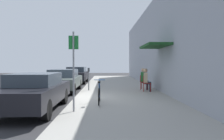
{
  "coord_description": "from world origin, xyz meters",
  "views": [
    {
      "loc": [
        1.44,
        -9.94,
        1.68
      ],
      "look_at": [
        1.92,
        6.06,
        1.22
      ],
      "focal_mm": 34.67,
      "sensor_mm": 36.0,
      "label": 1
    }
  ],
  "objects_px": {
    "parked_car_2": "(77,75)",
    "parking_meter": "(89,77)",
    "parked_car_0": "(34,91)",
    "bicycle_0": "(99,94)",
    "cafe_chair_0": "(146,82)",
    "parked_car_1": "(63,80)",
    "seated_patron_0": "(147,79)",
    "cafe_chair_1": "(143,81)",
    "seated_patron_1": "(144,78)",
    "street_sign": "(74,65)"
  },
  "relations": [
    {
      "from": "parked_car_2",
      "to": "seated_patron_1",
      "type": "bearing_deg",
      "value": -50.92
    },
    {
      "from": "parked_car_0",
      "to": "seated_patron_0",
      "type": "bearing_deg",
      "value": 41.97
    },
    {
      "from": "parked_car_0",
      "to": "street_sign",
      "type": "distance_m",
      "value": 1.9
    },
    {
      "from": "street_sign",
      "to": "cafe_chair_0",
      "type": "distance_m",
      "value": 6.14
    },
    {
      "from": "street_sign",
      "to": "cafe_chair_1",
      "type": "xyz_separation_m",
      "value": [
        3.31,
        5.94,
        -1.02
      ]
    },
    {
      "from": "parked_car_1",
      "to": "seated_patron_0",
      "type": "xyz_separation_m",
      "value": [
        4.86,
        -0.9,
        0.11
      ]
    },
    {
      "from": "parked_car_2",
      "to": "parking_meter",
      "type": "height_order",
      "value": "parking_meter"
    },
    {
      "from": "street_sign",
      "to": "seated_patron_0",
      "type": "distance_m",
      "value": 6.14
    },
    {
      "from": "cafe_chair_0",
      "to": "seated_patron_1",
      "type": "relative_size",
      "value": 0.67
    },
    {
      "from": "parking_meter",
      "to": "bicycle_0",
      "type": "distance_m",
      "value": 4.27
    },
    {
      "from": "cafe_chair_1",
      "to": "seated_patron_1",
      "type": "height_order",
      "value": "seated_patron_1"
    },
    {
      "from": "parking_meter",
      "to": "parked_car_1",
      "type": "bearing_deg",
      "value": 167.82
    },
    {
      "from": "seated_patron_0",
      "to": "seated_patron_1",
      "type": "height_order",
      "value": "same"
    },
    {
      "from": "parked_car_0",
      "to": "cafe_chair_0",
      "type": "relative_size",
      "value": 5.06
    },
    {
      "from": "bicycle_0",
      "to": "seated_patron_0",
      "type": "height_order",
      "value": "seated_patron_0"
    },
    {
      "from": "parked_car_0",
      "to": "bicycle_0",
      "type": "distance_m",
      "value": 2.42
    },
    {
      "from": "parked_car_0",
      "to": "bicycle_0",
      "type": "bearing_deg",
      "value": 18.2
    },
    {
      "from": "parking_meter",
      "to": "bicycle_0",
      "type": "relative_size",
      "value": 0.77
    },
    {
      "from": "cafe_chair_1",
      "to": "cafe_chair_0",
      "type": "bearing_deg",
      "value": -90.17
    },
    {
      "from": "parked_car_2",
      "to": "parking_meter",
      "type": "distance_m",
      "value": 6.47
    },
    {
      "from": "parked_car_0",
      "to": "bicycle_0",
      "type": "relative_size",
      "value": 2.57
    },
    {
      "from": "cafe_chair_0",
      "to": "parked_car_1",
      "type": "bearing_deg",
      "value": 169.54
    },
    {
      "from": "parked_car_0",
      "to": "parked_car_2",
      "type": "xyz_separation_m",
      "value": [
        0.0,
        11.21,
        0.03
      ]
    },
    {
      "from": "cafe_chair_0",
      "to": "seated_patron_1",
      "type": "xyz_separation_m",
      "value": [
        0.06,
        0.84,
        0.19
      ]
    },
    {
      "from": "parked_car_0",
      "to": "bicycle_0",
      "type": "height_order",
      "value": "parked_car_0"
    },
    {
      "from": "street_sign",
      "to": "bicycle_0",
      "type": "height_order",
      "value": "street_sign"
    },
    {
      "from": "parked_car_1",
      "to": "seated_patron_1",
      "type": "distance_m",
      "value": 4.86
    },
    {
      "from": "parked_car_0",
      "to": "parked_car_2",
      "type": "height_order",
      "value": "parked_car_2"
    },
    {
      "from": "parking_meter",
      "to": "seated_patron_1",
      "type": "bearing_deg",
      "value": 4.99
    },
    {
      "from": "seated_patron_0",
      "to": "parking_meter",
      "type": "bearing_deg",
      "value": 170.35
    },
    {
      "from": "parking_meter",
      "to": "cafe_chair_1",
      "type": "distance_m",
      "value": 3.28
    },
    {
      "from": "cafe_chair_1",
      "to": "parked_car_0",
      "type": "bearing_deg",
      "value": -132.5
    },
    {
      "from": "street_sign",
      "to": "cafe_chair_0",
      "type": "height_order",
      "value": "street_sign"
    },
    {
      "from": "parking_meter",
      "to": "street_sign",
      "type": "xyz_separation_m",
      "value": [
        -0.05,
        -5.63,
        0.75
      ]
    },
    {
      "from": "parked_car_1",
      "to": "street_sign",
      "type": "bearing_deg",
      "value": -75.89
    },
    {
      "from": "street_sign",
      "to": "seated_patron_1",
      "type": "relative_size",
      "value": 2.02
    },
    {
      "from": "parked_car_0",
      "to": "street_sign",
      "type": "xyz_separation_m",
      "value": [
        1.5,
        -0.7,
        0.93
      ]
    },
    {
      "from": "parking_meter",
      "to": "cafe_chair_1",
      "type": "bearing_deg",
      "value": 5.39
    },
    {
      "from": "parked_car_2",
      "to": "cafe_chair_1",
      "type": "bearing_deg",
      "value": -51.16
    },
    {
      "from": "parked_car_0",
      "to": "cafe_chair_0",
      "type": "distance_m",
      "value": 6.5
    },
    {
      "from": "cafe_chair_1",
      "to": "seated_patron_1",
      "type": "bearing_deg",
      "value": -17.53
    },
    {
      "from": "parked_car_1",
      "to": "cafe_chair_0",
      "type": "height_order",
      "value": "parked_car_1"
    },
    {
      "from": "seated_patron_0",
      "to": "cafe_chair_1",
      "type": "relative_size",
      "value": 1.48
    },
    {
      "from": "seated_patron_0",
      "to": "cafe_chair_1",
      "type": "distance_m",
      "value": 0.89
    },
    {
      "from": "seated_patron_1",
      "to": "street_sign",
      "type": "bearing_deg",
      "value": -119.59
    },
    {
      "from": "seated_patron_1",
      "to": "cafe_chair_0",
      "type": "bearing_deg",
      "value": -94.07
    },
    {
      "from": "parked_car_0",
      "to": "parked_car_1",
      "type": "bearing_deg",
      "value": 90.0
    },
    {
      "from": "parking_meter",
      "to": "bicycle_0",
      "type": "xyz_separation_m",
      "value": [
        0.74,
        -4.18,
        -0.41
      ]
    },
    {
      "from": "parked_car_1",
      "to": "parked_car_2",
      "type": "relative_size",
      "value": 1.0
    },
    {
      "from": "parked_car_0",
      "to": "parking_meter",
      "type": "bearing_deg",
      "value": 72.57
    }
  ]
}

